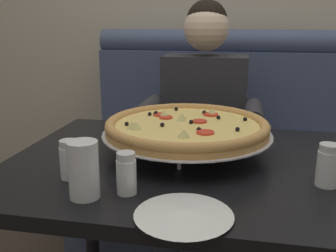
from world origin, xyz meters
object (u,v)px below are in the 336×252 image
at_px(diner_main, 202,124).
at_px(pizza, 187,127).
at_px(shaker_parmesan, 126,176).
at_px(drinking_glass, 84,173).
at_px(booth_bench, 210,166).
at_px(dining_table, 187,190).
at_px(shaker_pepper_flakes, 70,162).
at_px(shaker_oregano, 328,168).
at_px(plate_near_left, 184,213).

relative_size(diner_main, pizza, 2.33).
bearing_deg(shaker_parmesan, drinking_glass, -156.16).
relative_size(booth_bench, shaker_parmesan, 12.72).
distance_m(dining_table, diner_main, 0.63).
relative_size(booth_bench, drinking_glass, 9.60).
relative_size(dining_table, shaker_pepper_flakes, 10.22).
bearing_deg(shaker_pepper_flakes, pizza, 43.46).
distance_m(diner_main, shaker_oregano, 0.85).
bearing_deg(diner_main, dining_table, -87.84).
relative_size(shaker_pepper_flakes, shaker_oregano, 0.96).
bearing_deg(shaker_parmesan, booth_bench, 84.35).
bearing_deg(plate_near_left, booth_bench, 92.10).
relative_size(dining_table, diner_main, 0.88).
bearing_deg(pizza, dining_table, -78.93).
bearing_deg(shaker_pepper_flakes, plate_near_left, -24.65).
distance_m(diner_main, shaker_parmesan, 0.90).
bearing_deg(shaker_parmesan, diner_main, 84.18).
distance_m(shaker_oregano, drinking_glass, 0.63).
relative_size(booth_bench, shaker_oregano, 12.08).
xyz_separation_m(dining_table, diner_main, (-0.02, 0.63, 0.05)).
bearing_deg(dining_table, plate_near_left, -82.70).
distance_m(shaker_pepper_flakes, plate_near_left, 0.38).
bearing_deg(drinking_glass, pizza, 62.35).
relative_size(pizza, shaker_parmesan, 5.04).
xyz_separation_m(diner_main, shaker_parmesan, (-0.09, -0.89, 0.09)).
relative_size(booth_bench, diner_main, 1.08).
bearing_deg(drinking_glass, booth_bench, 80.11).
relative_size(shaker_oregano, drinking_glass, 0.79).
bearing_deg(shaker_oregano, diner_main, 119.01).
relative_size(pizza, shaker_oregano, 4.79).
height_order(booth_bench, pizza, booth_bench).
height_order(shaker_oregano, plate_near_left, shaker_oregano).
bearing_deg(plate_near_left, diner_main, 94.04).
relative_size(diner_main, drinking_glass, 8.86).
bearing_deg(shaker_pepper_flakes, booth_bench, 74.84).
distance_m(pizza, drinking_glass, 0.42).
xyz_separation_m(dining_table, shaker_oregano, (0.39, -0.11, 0.15)).
bearing_deg(booth_bench, dining_table, -90.00).
bearing_deg(shaker_pepper_flakes, dining_table, 34.05).
bearing_deg(shaker_parmesan, shaker_oregano, 16.49).
bearing_deg(booth_bench, shaker_oregano, -68.96).
xyz_separation_m(plate_near_left, drinking_glass, (-0.25, 0.05, 0.05)).
relative_size(dining_table, pizza, 2.04).
bearing_deg(drinking_glass, diner_main, 78.76).
bearing_deg(shaker_pepper_flakes, shaker_parmesan, -19.21).
height_order(diner_main, shaker_parmesan, diner_main).
distance_m(shaker_pepper_flakes, shaker_parmesan, 0.19).
distance_m(shaker_parmesan, drinking_glass, 0.10).
bearing_deg(pizza, shaker_oregano, -24.52).
xyz_separation_m(booth_bench, shaker_parmesan, (-0.11, -1.16, 0.41)).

